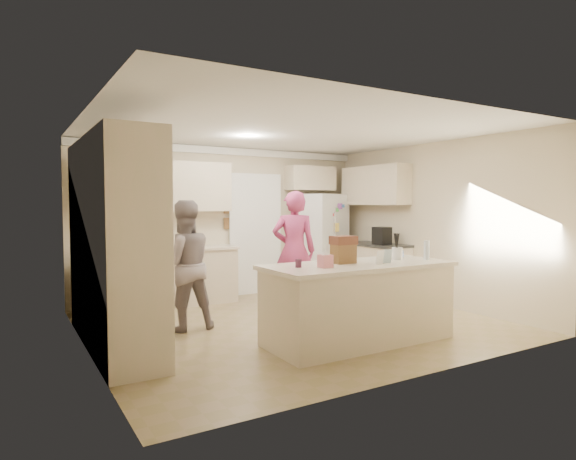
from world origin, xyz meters
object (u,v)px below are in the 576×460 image
coffee_maker (382,236)px  teen_girl (294,251)px  utensil_crock (397,254)px  refrigerator (321,242)px  teen_boy (183,265)px  island_base (358,304)px  dollhouse_body (343,254)px  tissue_box (325,261)px

coffee_maker → teen_girl: teen_girl is taller
utensil_crock → teen_girl: size_ratio=0.08×
refrigerator → teen_boy: 3.50m
refrigerator → island_base: size_ratio=0.82×
island_base → teen_boy: (-1.59, 1.57, 0.39)m
refrigerator → utensil_crock: bearing=-127.5°
island_base → dollhouse_body: (-0.15, 0.10, 0.60)m
tissue_box → teen_boy: 1.98m
refrigerator → dollhouse_body: size_ratio=6.92×
utensil_crock → dollhouse_body: size_ratio=0.58×
island_base → coffee_maker: bearing=42.8°
dollhouse_body → teen_girl: size_ratio=0.14×
tissue_box → dollhouse_body: bearing=26.6°
refrigerator → tissue_box: (-2.13, -3.16, 0.10)m
coffee_maker → utensil_crock: (-1.40, -1.85, -0.07)m
utensil_crock → teen_boy: 2.71m
island_base → teen_girl: size_ratio=1.21×
teen_girl → teen_boy: bearing=38.0°
teen_boy → teen_girl: bearing=-170.4°
utensil_crock → tissue_box: (-1.20, -0.15, -0.00)m
dollhouse_body → teen_boy: (-1.44, 1.47, -0.20)m
refrigerator → dollhouse_body: 3.43m
tissue_box → teen_boy: bearing=121.7°
tissue_box → teen_girl: (0.79, 1.95, -0.09)m
coffee_maker → dollhouse_body: (-2.20, -1.80, -0.03)m
refrigerator → teen_girl: bearing=-158.0°
utensil_crock → dollhouse_body: (-0.80, 0.05, 0.04)m
dollhouse_body → teen_boy: teen_boy is taller
island_base → utensil_crock: bearing=4.4°
teen_boy → tissue_box: bearing=122.8°
tissue_box → teen_boy: size_ratio=0.08×
island_base → tissue_box: tissue_box is taller
island_base → teen_girl: teen_girl is taller
refrigerator → tissue_box: bearing=-144.3°
island_base → dollhouse_body: 0.62m
dollhouse_body → teen_boy: bearing=134.2°
coffee_maker → teen_girl: 1.81m
utensil_crock → tissue_box: utensil_crock is taller
tissue_box → teen_girl: bearing=67.8°
utensil_crock → coffee_maker: bearing=52.9°
refrigerator → tissue_box: refrigerator is taller
coffee_maker → island_base: size_ratio=0.14×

